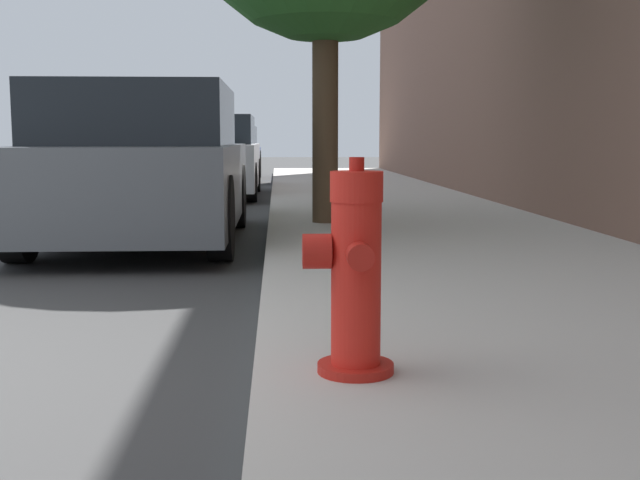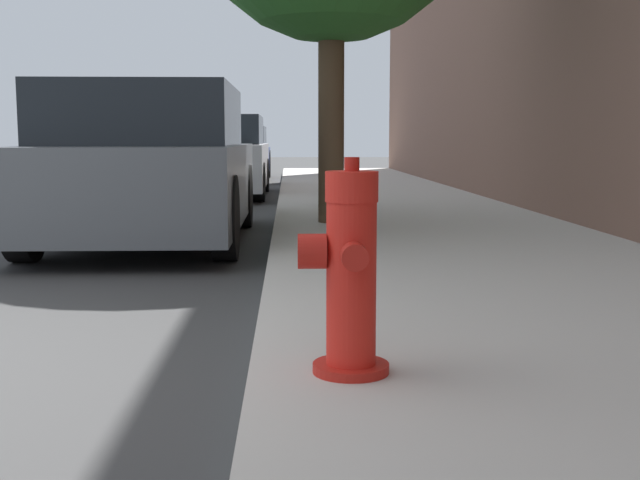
% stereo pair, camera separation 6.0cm
% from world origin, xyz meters
% --- Properties ---
extents(sidewalk_slab, '(3.05, 40.00, 0.15)m').
position_xyz_m(sidewalk_slab, '(3.53, 0.00, 0.07)').
color(sidewalk_slab, beige).
rests_on(sidewalk_slab, ground_plane).
extents(fire_hydrant, '(0.34, 0.36, 0.80)m').
position_xyz_m(fire_hydrant, '(2.38, -0.37, 0.52)').
color(fire_hydrant, red).
rests_on(fire_hydrant, sidewalk_slab).
extents(parked_car_near, '(1.84, 4.07, 1.50)m').
position_xyz_m(parked_car_near, '(0.81, 4.57, 0.73)').
color(parked_car_near, '#4C5156').
rests_on(parked_car_near, ground_plane).
extents(parked_car_mid, '(1.75, 3.94, 1.39)m').
position_xyz_m(parked_car_mid, '(0.90, 10.74, 0.67)').
color(parked_car_mid, '#B7B7BC').
rests_on(parked_car_mid, ground_plane).
extents(parked_car_far, '(1.74, 4.24, 1.29)m').
position_xyz_m(parked_car_far, '(0.81, 16.20, 0.63)').
color(parked_car_far, navy).
rests_on(parked_car_far, ground_plane).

